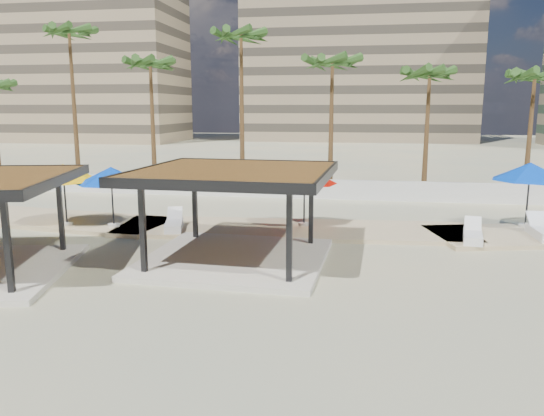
{
  "coord_description": "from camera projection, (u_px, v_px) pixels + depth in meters",
  "views": [
    {
      "loc": [
        4.96,
        -16.26,
        5.52
      ],
      "look_at": [
        1.35,
        5.18,
        1.4
      ],
      "focal_mm": 35.0,
      "sensor_mm": 36.0,
      "label": 1
    }
  ],
  "objects": [
    {
      "name": "building_west",
      "position": [
        76.0,
        48.0,
        87.48
      ],
      "size": [
        34.0,
        16.0,
        32.4
      ],
      "color": "#937F60",
      "rests_on": "ground"
    },
    {
      "name": "palm_b",
      "position": [
        69.0,
        39.0,
        36.26
      ],
      "size": [
        3.0,
        3.0,
        11.45
      ],
      "color": "brown",
      "rests_on": "ground"
    },
    {
      "name": "umbrella_c",
      "position": [
        305.0,
        176.0,
        24.05
      ],
      "size": [
        3.41,
        3.41,
        2.68
      ],
      "rotation": [
        0.0,
        0.0,
        0.14
      ],
      "color": "beige",
      "rests_on": "promenade"
    },
    {
      "name": "palm_e",
      "position": [
        332.0,
        68.0,
        33.44
      ],
      "size": [
        3.0,
        3.0,
        9.16
      ],
      "color": "brown",
      "rests_on": "ground"
    },
    {
      "name": "lounger_c",
      "position": [
        542.0,
        232.0,
        22.21
      ],
      "size": [
        0.83,
        2.39,
        0.9
      ],
      "rotation": [
        0.0,
        0.0,
        1.59
      ],
      "color": "white",
      "rests_on": "promenade"
    },
    {
      "name": "umbrella_b",
      "position": [
        63.0,
        173.0,
        24.09
      ],
      "size": [
        3.66,
        3.66,
        2.83
      ],
      "rotation": [
        0.0,
        0.0,
        -0.16
      ],
      "color": "beige",
      "rests_on": "promenade"
    },
    {
      "name": "boundary_wall",
      "position": [
        279.0,
        188.0,
        32.98
      ],
      "size": [
        56.0,
        0.3,
        1.2
      ],
      "primitive_type": "cube",
      "color": "silver",
      "rests_on": "ground"
    },
    {
      "name": "building_mid",
      "position": [
        358.0,
        55.0,
        89.86
      ],
      "size": [
        38.0,
        16.0,
        30.4
      ],
      "color": "#847259",
      "rests_on": "ground"
    },
    {
      "name": "umbrella_d",
      "position": [
        530.0,
        172.0,
        23.7
      ],
      "size": [
        3.7,
        3.7,
        2.94
      ],
      "rotation": [
        0.0,
        0.0,
        0.13
      ],
      "color": "beige",
      "rests_on": "promenade"
    },
    {
      "name": "palm_d",
      "position": [
        241.0,
        43.0,
        34.58
      ],
      "size": [
        3.0,
        3.0,
        10.98
      ],
      "color": "brown",
      "rests_on": "ground"
    },
    {
      "name": "palm_c",
      "position": [
        150.0,
        69.0,
        35.09
      ],
      "size": [
        3.0,
        3.0,
        9.23
      ],
      "color": "brown",
      "rests_on": "ground"
    },
    {
      "name": "palm_f",
      "position": [
        430.0,
        78.0,
        32.78
      ],
      "size": [
        3.0,
        3.0,
        8.42
      ],
      "color": "brown",
      "rests_on": "ground"
    },
    {
      "name": "promenade",
      "position": [
        294.0,
        227.0,
        24.68
      ],
      "size": [
        44.45,
        7.97,
        0.24
      ],
      "color": "#C6B284",
      "rests_on": "ground"
    },
    {
      "name": "pavilion_central",
      "position": [
        235.0,
        206.0,
        19.03
      ],
      "size": [
        7.02,
        7.02,
        3.41
      ],
      "rotation": [
        0.0,
        0.0,
        -0.04
      ],
      "color": "beige",
      "rests_on": "ground"
    },
    {
      "name": "ground",
      "position": [
        206.0,
        277.0,
        17.59
      ],
      "size": [
        200.0,
        200.0,
        0.0
      ],
      "primitive_type": "plane",
      "color": "#CDBA88",
      "rests_on": "ground"
    },
    {
      "name": "lounger_a",
      "position": [
        174.0,
        225.0,
        23.71
      ],
      "size": [
        1.27,
        2.29,
        0.83
      ],
      "rotation": [
        0.0,
        0.0,
        1.85
      ],
      "color": "white",
      "rests_on": "promenade"
    },
    {
      "name": "palm_g",
      "position": [
        535.0,
        81.0,
        31.46
      ],
      "size": [
        3.0,
        3.0,
        8.2
      ],
      "color": "brown",
      "rests_on": "ground"
    },
    {
      "name": "umbrella_f",
      "position": [
        111.0,
        175.0,
        23.8
      ],
      "size": [
        3.99,
        3.99,
        2.73
      ],
      "rotation": [
        0.0,
        0.0,
        0.38
      ],
      "color": "beige",
      "rests_on": "promenade"
    },
    {
      "name": "lounger_b",
      "position": [
        473.0,
        236.0,
        21.63
      ],
      "size": [
        1.04,
        2.25,
        0.82
      ],
      "rotation": [
        0.0,
        0.0,
        1.41
      ],
      "color": "white",
      "rests_on": "promenade"
    }
  ]
}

